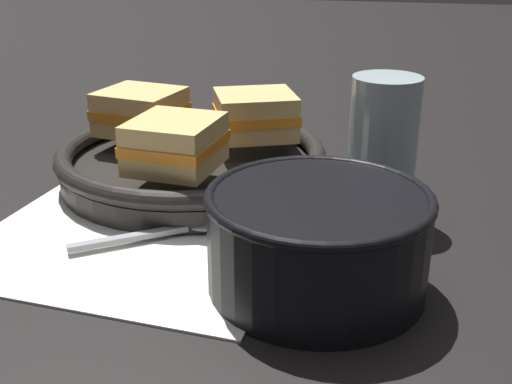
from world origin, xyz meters
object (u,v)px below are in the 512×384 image
Objects in this scene: soup_bowl at (318,235)px; drinking_glass at (382,148)px; sandwich_far_left at (175,144)px; spoon at (192,227)px; sandwich_near_left at (254,114)px; skillet at (191,162)px; sandwich_near_right at (141,111)px.

drinking_glass is (0.04, 0.14, 0.02)m from soup_bowl.
soup_bowl is 0.15m from drinking_glass.
soup_bowl is 0.19m from sandwich_far_left.
spoon is 0.18m from sandwich_near_left.
drinking_glass is (0.15, 0.08, 0.06)m from spoon.
drinking_glass is at bearing -11.68° from skillet.
spoon is 0.38× the size of skillet.
soup_bowl reaches higher than skillet.
soup_bowl is 1.83× the size of sandwich_far_left.
skillet is 3.68× the size of sandwich_near_right.
sandwich_far_left is at bearing 142.82° from soup_bowl.
skillet is 0.08m from sandwich_far_left.
skillet is 2.69× the size of drinking_glass.
sandwich_near_left is at bearing 67.57° from sandwich_far_left.
spoon is (-0.12, 0.06, -0.04)m from soup_bowl.
drinking_glass reaches higher than spoon.
drinking_glass reaches higher than sandwich_near_left.
sandwich_near_left is (0.06, 0.04, 0.04)m from skillet.
skillet is 0.08m from sandwich_near_right.
sandwich_far_left reaches higher than spoon.
sandwich_far_left reaches higher than skillet.
spoon is at bearing -151.85° from drinking_glass.
skillet is at bearing -144.17° from sandwich_near_left.
spoon is 0.19m from sandwich_near_right.
sandwich_far_left reaches higher than soup_bowl.
soup_bowl reaches higher than spoon.
drinking_glass is (0.26, -0.07, -0.00)m from sandwich_near_right.
sandwich_near_left is at bearing 149.39° from drinking_glass.
soup_bowl is 0.47× the size of skillet.
sandwich_near_left is at bearing 114.25° from soup_bowl.
spoon is 0.08m from sandwich_far_left.
sandwich_near_right and sandwich_far_left have the same top height.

